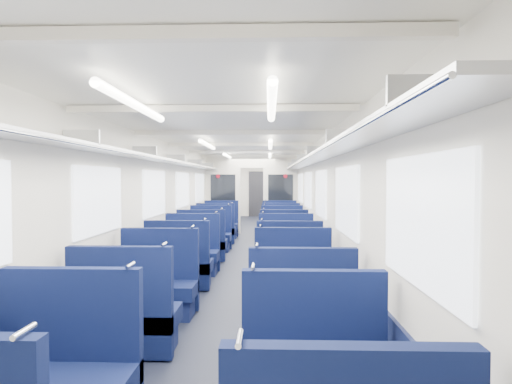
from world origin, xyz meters
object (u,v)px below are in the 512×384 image
at_px(seat_2, 63,380).
at_px(seat_5, 301,323).
at_px(seat_10, 192,255).
at_px(seat_13, 284,244).
at_px(seat_6, 158,288).
at_px(seat_14, 210,237).
at_px(seat_18, 221,226).
at_px(seat_19, 280,226).
at_px(seat_8, 179,267).
at_px(end_door, 257,194).
at_px(bulkhead, 252,193).
at_px(seat_9, 289,268).
at_px(seat_11, 286,255).
at_px(seat_16, 216,231).
at_px(seat_15, 282,237).
at_px(seat_17, 281,231).
at_px(seat_4, 125,319).
at_px(seat_12, 202,245).

bearing_deg(seat_2, seat_5, 35.16).
xyz_separation_m(seat_10, seat_13, (1.66, 1.26, 0.00)).
distance_m(seat_6, seat_14, 4.62).
relative_size(seat_6, seat_14, 1.00).
xyz_separation_m(seat_18, seat_19, (1.66, 0.08, 0.00)).
distance_m(seat_5, seat_8, 2.94).
xyz_separation_m(end_door, bulkhead, (-0.00, -5.95, 0.23)).
distance_m(seat_5, seat_14, 6.04).
xyz_separation_m(seat_9, seat_18, (-1.66, 5.57, 0.00)).
xyz_separation_m(seat_8, seat_9, (1.66, -0.01, 0.00)).
relative_size(seat_18, seat_19, 1.00).
bearing_deg(seat_5, seat_18, 101.75).
relative_size(seat_11, seat_16, 1.00).
bearing_deg(bulkhead, seat_13, -79.04).
xyz_separation_m(seat_6, seat_18, (0.00, 6.79, 0.00)).
height_order(end_door, seat_16, end_door).
distance_m(end_door, seat_19, 6.98).
relative_size(seat_2, seat_8, 1.00).
height_order(seat_11, seat_15, same).
relative_size(end_door, seat_10, 1.85).
height_order(seat_16, seat_17, same).
distance_m(seat_11, seat_19, 4.56).
xyz_separation_m(seat_4, seat_11, (1.66, 3.47, 0.00)).
bearing_deg(seat_5, seat_2, -144.84).
height_order(bulkhead, seat_14, bulkhead).
height_order(seat_4, seat_5, same).
bearing_deg(seat_10, seat_19, 70.19).
distance_m(seat_9, seat_10, 1.96).
bearing_deg(seat_18, seat_9, -73.40).
relative_size(seat_15, seat_17, 1.00).
height_order(end_door, bulkhead, bulkhead).
bearing_deg(seat_18, seat_4, -90.00).
xyz_separation_m(seat_15, seat_19, (0.00, 2.23, 0.00)).
relative_size(bulkhead, seat_4, 2.59).
bearing_deg(end_door, seat_8, -93.79).
xyz_separation_m(seat_8, seat_19, (1.66, 5.64, 0.00)).
height_order(seat_16, seat_18, same).
distance_m(seat_9, seat_12, 2.76).
height_order(seat_2, seat_5, same).
bearing_deg(seat_5, seat_14, 105.94).
distance_m(seat_14, seat_17, 2.04).
relative_size(end_door, seat_2, 1.85).
relative_size(seat_8, seat_10, 1.00).
height_order(seat_5, seat_15, same).
relative_size(end_door, seat_8, 1.85).
bearing_deg(seat_11, seat_14, 125.70).
bearing_deg(seat_8, seat_15, 64.05).
bearing_deg(seat_15, seat_14, -179.14).
distance_m(bulkhead, seat_6, 7.91).
distance_m(end_door, seat_11, 11.50).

